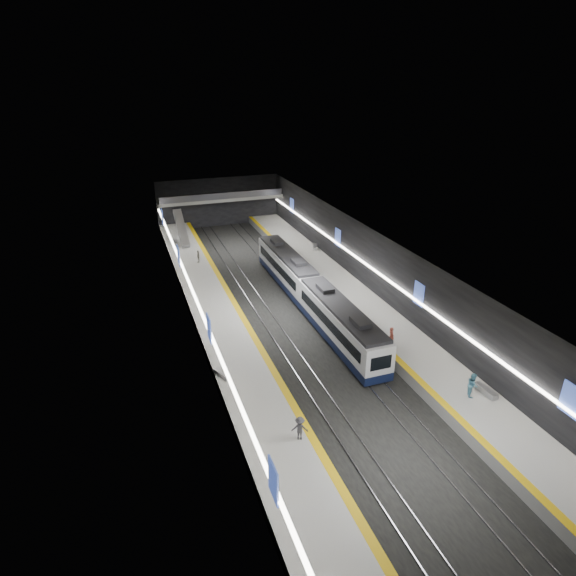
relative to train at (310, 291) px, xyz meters
name	(u,v)px	position (x,y,z in m)	size (l,w,h in m)	color
ground	(290,316)	(-2.50, -0.66, -2.20)	(70.00, 70.00, 0.00)	black
ceiling	(291,244)	(-2.50, -0.66, 5.80)	(20.00, 70.00, 0.04)	beige
wall_left	(193,295)	(-12.50, -0.66, 1.80)	(0.04, 70.00, 8.00)	black
wall_right	(377,269)	(7.50, -0.66, 1.80)	(0.04, 70.00, 8.00)	black
wall_back	(219,202)	(-2.50, 34.34, 1.80)	(20.00, 0.04, 8.00)	black
platform_left	(220,323)	(-10.00, -0.66, -1.70)	(5.00, 70.00, 1.00)	slate
tile_surface_left	(220,318)	(-10.00, -0.66, -1.19)	(5.00, 70.00, 0.02)	#9A9A95
tactile_strip_left	(241,315)	(-7.80, -0.66, -1.18)	(0.60, 70.00, 0.02)	#E2B10B
platform_right	(355,301)	(5.00, -0.66, -1.70)	(5.00, 70.00, 1.00)	slate
tile_surface_right	(355,297)	(5.00, -0.66, -1.19)	(5.00, 70.00, 0.02)	#9A9A95
tactile_strip_right	(337,300)	(2.80, -0.66, -1.18)	(0.60, 70.00, 0.02)	#E2B10B
rails	(290,315)	(-2.50, -0.66, -2.14)	(6.52, 70.00, 0.12)	gray
train	(310,291)	(0.00, 0.00, 0.00)	(2.69, 30.05, 3.60)	black
ad_posters	(287,273)	(-2.50, 0.34, 2.30)	(19.94, 53.50, 2.20)	#425EC6
cove_light_left	(195,296)	(-12.30, -0.66, 1.60)	(0.25, 68.60, 0.12)	white
cove_light_right	(375,271)	(7.30, -0.66, 1.60)	(0.25, 68.60, 0.12)	white
mezzanine_bridge	(221,199)	(-2.50, 32.26, 2.84)	(20.00, 3.00, 1.50)	gray
escalator	(181,228)	(-10.00, 25.34, 0.70)	(1.20, 8.00, 0.60)	#99999E
bench_left_near	(222,374)	(-12.00, -10.59, -1.00)	(0.46, 1.64, 0.40)	#99999E
bench_left_far	(175,243)	(-11.18, 23.87, -0.97)	(0.51, 1.84, 0.45)	#99999E
bench_right_near	(486,391)	(6.55, -19.64, -0.95)	(0.55, 1.99, 0.49)	#99999E
bench_right_far	(315,247)	(7.00, 15.58, -0.96)	(0.53, 1.90, 0.47)	#99999E
passenger_right_a	(391,337)	(3.32, -11.05, -0.25)	(0.69, 0.46, 1.90)	#B14E42
passenger_right_b	(472,385)	(5.34, -19.44, -0.23)	(0.94, 0.73, 1.94)	teal
passenger_left_a	(198,256)	(-9.27, 15.67, -0.38)	(0.96, 0.40, 1.64)	#BAB7AA
passenger_left_b	(300,428)	(-8.63, -19.53, -0.33)	(1.12, 0.64, 1.73)	#3D3C44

